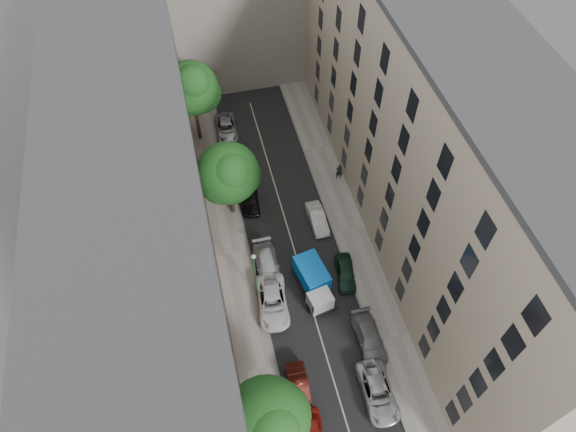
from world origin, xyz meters
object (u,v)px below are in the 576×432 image
object	(u,v)px
car_right_0	(378,392)
pedestrian	(339,171)
car_right_3	(317,219)
tree_near	(269,422)
car_right_2	(345,273)
car_left_6	(226,128)
car_left_3	(267,264)
tree_mid	(229,175)
car_right_1	(369,338)
tree_far	(193,90)
car_left_1	(299,389)
car_left_5	(235,173)
car_left_4	(250,199)
tarp_truck	(314,282)
car_left_2	(272,302)
lamp_post	(255,271)

from	to	relation	value
car_right_0	pedestrian	world-z (taller)	pedestrian
car_right_3	tree_near	bearing A→B (deg)	-115.86
car_right_2	car_left_6	bearing A→B (deg)	118.84
car_left_6	car_right_3	size ratio (longest dim) A/B	1.19
car_left_3	pedestrian	world-z (taller)	pedestrian
tree_mid	car_right_1	bearing A→B (deg)	-62.24
car_left_3	tree_far	xyz separation A→B (m)	(-3.38, 17.41, 5.94)
car_left_6	tree_far	distance (m)	6.64
car_right_0	car_right_2	size ratio (longest dim) A/B	1.30
car_left_3	car_right_3	size ratio (longest dim) A/B	1.25
car_left_3	pedestrian	size ratio (longest dim) A/B	2.54
car_left_3	car_right_0	xyz separation A→B (m)	(5.60, -12.80, -0.01)
car_left_1	car_right_2	size ratio (longest dim) A/B	1.06
car_left_3	car_left_5	world-z (taller)	car_left_3
car_left_1	car_left_4	xyz separation A→B (m)	(0.00, 18.80, 0.01)
car_left_1	car_right_0	world-z (taller)	car_right_0
car_left_5	car_right_2	size ratio (longest dim) A/B	1.10
tarp_truck	pedestrian	distance (m)	12.92
car_left_6	tree_mid	size ratio (longest dim) A/B	0.57
car_right_2	tarp_truck	bearing A→B (deg)	-159.50
car_left_2	car_left_1	bearing A→B (deg)	-81.79
car_left_3	tree_near	world-z (taller)	tree_near
car_right_3	tree_mid	distance (m)	9.26
tarp_truck	car_left_4	bearing A→B (deg)	97.26
car_left_2	car_right_0	xyz separation A→B (m)	(5.94, -9.13, -0.04)
tree_near	car_right_3	bearing A→B (deg)	64.88
tree_far	lamp_post	size ratio (longest dim) A/B	1.56
car_left_1	tree_far	distance (m)	29.42
lamp_post	car_left_6	bearing A→B (deg)	87.67
tree_near	pedestrian	xyz separation A→B (m)	(12.06, 22.90, -4.49)
tarp_truck	car_left_2	bearing A→B (deg)	-179.92
car_right_2	tree_near	size ratio (longest dim) A/B	0.46
car_right_2	tree_near	xyz separation A→B (m)	(-9.26, -11.91, 4.94)
car_right_1	pedestrian	world-z (taller)	pedestrian
car_left_3	lamp_post	bearing A→B (deg)	-119.49
tarp_truck	pedestrian	size ratio (longest dim) A/B	2.78
car_right_2	tree_far	size ratio (longest dim) A/B	0.40
car_left_6	tree_far	bearing A→B (deg)	-167.81
tree_mid	car_right_0	bearing A→B (deg)	-69.55
car_right_0	tree_near	xyz separation A→B (m)	(-8.46, -1.51, 4.91)
pedestrian	car_left_3	bearing A→B (deg)	57.05
car_right_2	pedestrian	world-z (taller)	pedestrian
car_left_5	car_right_2	bearing A→B (deg)	-66.03
car_right_3	pedestrian	size ratio (longest dim) A/B	2.04
car_left_2	car_right_2	distance (m)	6.86
car_left_3	car_left_6	distance (m)	17.88
car_left_3	car_right_0	world-z (taller)	car_left_3
car_left_4	car_right_2	bearing A→B (deg)	-51.70
car_left_3	car_left_5	size ratio (longest dim) A/B	1.15
tree_mid	car_left_6	bearing A→B (deg)	84.11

